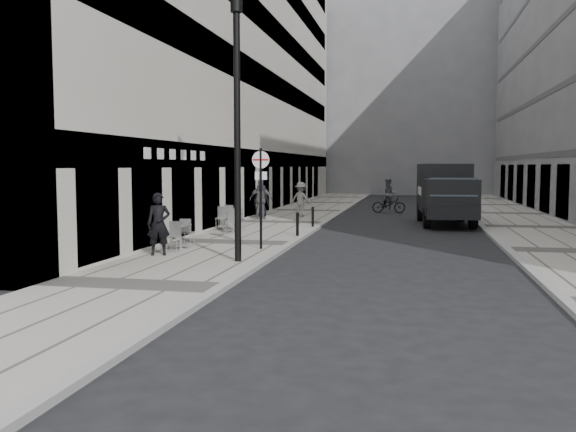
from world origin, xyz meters
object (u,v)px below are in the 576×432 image
at_px(lamppost, 237,116).
at_px(panel_van, 445,190).
at_px(walking_man, 159,224).
at_px(cyclist, 389,199).
at_px(sign_post, 261,184).

bearing_deg(lamppost, panel_van, 65.39).
bearing_deg(walking_man, cyclist, 52.88).
bearing_deg(sign_post, lamppost, -95.40).
distance_m(sign_post, panel_van, 12.34).
relative_size(walking_man, panel_van, 0.30).
distance_m(lamppost, panel_van, 14.80).
xyz_separation_m(walking_man, sign_post, (2.57, 1.93, 1.11)).
distance_m(walking_man, sign_post, 3.40).
xyz_separation_m(lamppost, panel_van, (6.08, 13.27, -2.45)).
bearing_deg(cyclist, lamppost, -101.08).
bearing_deg(panel_van, cyclist, 109.96).
distance_m(walking_man, cyclist, 19.99).
distance_m(sign_post, lamppost, 3.17).
height_order(walking_man, sign_post, sign_post).
bearing_deg(sign_post, cyclist, 73.87).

